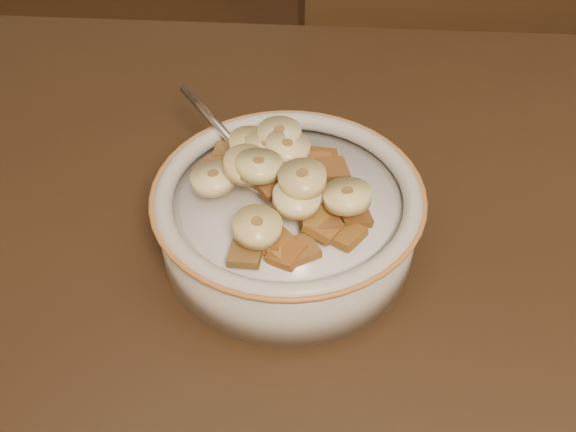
# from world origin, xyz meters

# --- Properties ---
(chair) EXTENTS (0.52, 0.52, 0.94)m
(chair) POSITION_xyz_m (-0.10, 0.48, 0.47)
(chair) COLOR #3B2816
(chair) RESTS_ON floor
(cereal_bowl) EXTENTS (0.18, 0.18, 0.04)m
(cereal_bowl) POSITION_xyz_m (-0.27, 0.12, 0.77)
(cereal_bowl) COLOR silver
(cereal_bowl) RESTS_ON table
(milk) EXTENTS (0.15, 0.15, 0.00)m
(milk) POSITION_xyz_m (-0.27, 0.12, 0.79)
(milk) COLOR silver
(milk) RESTS_ON cereal_bowl
(spoon) EXTENTS (0.05, 0.05, 0.01)m
(spoon) POSITION_xyz_m (-0.29, 0.14, 0.80)
(spoon) COLOR silver
(spoon) RESTS_ON cereal_bowl
(cereal_square_0) EXTENTS (0.03, 0.03, 0.01)m
(cereal_square_0) POSITION_xyz_m (-0.27, 0.08, 0.80)
(cereal_square_0) COLOR #9D671D
(cereal_square_0) RESTS_ON milk
(cereal_square_1) EXTENTS (0.02, 0.02, 0.01)m
(cereal_square_1) POSITION_xyz_m (-0.25, 0.16, 0.81)
(cereal_square_1) COLOR brown
(cereal_square_1) RESTS_ON milk
(cereal_square_2) EXTENTS (0.03, 0.03, 0.01)m
(cereal_square_2) POSITION_xyz_m (-0.23, 0.12, 0.80)
(cereal_square_2) COLOR brown
(cereal_square_2) RESTS_ON milk
(cereal_square_3) EXTENTS (0.03, 0.03, 0.01)m
(cereal_square_3) POSITION_xyz_m (-0.28, 0.09, 0.81)
(cereal_square_3) COLOR brown
(cereal_square_3) RESTS_ON milk
(cereal_square_4) EXTENTS (0.03, 0.03, 0.01)m
(cereal_square_4) POSITION_xyz_m (-0.28, 0.12, 0.81)
(cereal_square_4) COLOR brown
(cereal_square_4) RESTS_ON milk
(cereal_square_5) EXTENTS (0.02, 0.02, 0.01)m
(cereal_square_5) POSITION_xyz_m (-0.28, 0.08, 0.80)
(cereal_square_5) COLOR brown
(cereal_square_5) RESTS_ON milk
(cereal_square_6) EXTENTS (0.03, 0.03, 0.01)m
(cereal_square_6) POSITION_xyz_m (-0.32, 0.15, 0.80)
(cereal_square_6) COLOR brown
(cereal_square_6) RESTS_ON milk
(cereal_square_7) EXTENTS (0.03, 0.03, 0.01)m
(cereal_square_7) POSITION_xyz_m (-0.24, 0.09, 0.81)
(cereal_square_7) COLOR brown
(cereal_square_7) RESTS_ON milk
(cereal_square_8) EXTENTS (0.03, 0.03, 0.01)m
(cereal_square_8) POSITION_xyz_m (-0.23, 0.09, 0.80)
(cereal_square_8) COLOR brown
(cereal_square_8) RESTS_ON milk
(cereal_square_9) EXTENTS (0.03, 0.03, 0.01)m
(cereal_square_9) POSITION_xyz_m (-0.25, 0.08, 0.80)
(cereal_square_9) COLOR olive
(cereal_square_9) RESTS_ON milk
(cereal_square_10) EXTENTS (0.02, 0.02, 0.01)m
(cereal_square_10) POSITION_xyz_m (-0.25, 0.10, 0.81)
(cereal_square_10) COLOR olive
(cereal_square_10) RESTS_ON milk
(cereal_square_11) EXTENTS (0.03, 0.03, 0.01)m
(cereal_square_11) POSITION_xyz_m (-0.26, 0.07, 0.80)
(cereal_square_11) COLOR brown
(cereal_square_11) RESTS_ON milk
(cereal_square_12) EXTENTS (0.03, 0.03, 0.01)m
(cereal_square_12) POSITION_xyz_m (-0.22, 0.11, 0.80)
(cereal_square_12) COLOR brown
(cereal_square_12) RESTS_ON milk
(cereal_square_13) EXTENTS (0.03, 0.02, 0.01)m
(cereal_square_13) POSITION_xyz_m (-0.32, 0.16, 0.80)
(cereal_square_13) COLOR brown
(cereal_square_13) RESTS_ON milk
(cereal_square_14) EXTENTS (0.02, 0.02, 0.01)m
(cereal_square_14) POSITION_xyz_m (-0.32, 0.17, 0.80)
(cereal_square_14) COLOR brown
(cereal_square_14) RESTS_ON milk
(cereal_square_15) EXTENTS (0.02, 0.02, 0.01)m
(cereal_square_15) POSITION_xyz_m (-0.29, 0.07, 0.80)
(cereal_square_15) COLOR brown
(cereal_square_15) RESTS_ON milk
(cereal_square_16) EXTENTS (0.02, 0.02, 0.01)m
(cereal_square_16) POSITION_xyz_m (-0.28, 0.09, 0.81)
(cereal_square_16) COLOR brown
(cereal_square_16) RESTS_ON milk
(cereal_square_17) EXTENTS (0.03, 0.03, 0.01)m
(cereal_square_17) POSITION_xyz_m (-0.24, 0.15, 0.81)
(cereal_square_17) COLOR brown
(cereal_square_17) RESTS_ON milk
(cereal_square_18) EXTENTS (0.02, 0.02, 0.01)m
(cereal_square_18) POSITION_xyz_m (-0.25, 0.15, 0.81)
(cereal_square_18) COLOR brown
(cereal_square_18) RESTS_ON milk
(cereal_square_19) EXTENTS (0.03, 0.03, 0.01)m
(cereal_square_19) POSITION_xyz_m (-0.26, 0.07, 0.80)
(cereal_square_19) COLOR olive
(cereal_square_19) RESTS_ON milk
(cereal_square_20) EXTENTS (0.03, 0.03, 0.01)m
(cereal_square_20) POSITION_xyz_m (-0.24, 0.10, 0.81)
(cereal_square_20) COLOR brown
(cereal_square_20) RESTS_ON milk
(banana_slice_0) EXTENTS (0.04, 0.04, 0.01)m
(banana_slice_0) POSITION_xyz_m (-0.32, 0.12, 0.81)
(banana_slice_0) COLOR #FFEBAB
(banana_slice_0) RESTS_ON milk
(banana_slice_1) EXTENTS (0.04, 0.04, 0.01)m
(banana_slice_1) POSITION_xyz_m (-0.30, 0.16, 0.82)
(banana_slice_1) COLOR #F7E883
(banana_slice_1) RESTS_ON milk
(banana_slice_2) EXTENTS (0.04, 0.04, 0.01)m
(banana_slice_2) POSITION_xyz_m (-0.26, 0.11, 0.83)
(banana_slice_2) COLOR #CEBC78
(banana_slice_2) RESTS_ON milk
(banana_slice_3) EXTENTS (0.04, 0.04, 0.01)m
(banana_slice_3) POSITION_xyz_m (-0.28, 0.15, 0.82)
(banana_slice_3) COLOR beige
(banana_slice_3) RESTS_ON milk
(banana_slice_4) EXTENTS (0.04, 0.04, 0.01)m
(banana_slice_4) POSITION_xyz_m (-0.28, 0.08, 0.81)
(banana_slice_4) COLOR tan
(banana_slice_4) RESTS_ON milk
(banana_slice_5) EXTENTS (0.04, 0.04, 0.01)m
(banana_slice_5) POSITION_xyz_m (-0.23, 0.11, 0.82)
(banana_slice_5) COLOR #F9EA89
(banana_slice_5) RESTS_ON milk
(banana_slice_6) EXTENTS (0.04, 0.04, 0.01)m
(banana_slice_6) POSITION_xyz_m (-0.26, 0.10, 0.82)
(banana_slice_6) COLOR #FFE09E
(banana_slice_6) RESTS_ON milk
(banana_slice_7) EXTENTS (0.04, 0.04, 0.02)m
(banana_slice_7) POSITION_xyz_m (-0.29, 0.13, 0.82)
(banana_slice_7) COLOR #E9CB72
(banana_slice_7) RESTS_ON milk
(banana_slice_8) EXTENTS (0.04, 0.04, 0.01)m
(banana_slice_8) POSITION_xyz_m (-0.28, 0.16, 0.82)
(banana_slice_8) COLOR beige
(banana_slice_8) RESTS_ON milk
(banana_slice_9) EXTENTS (0.03, 0.03, 0.01)m
(banana_slice_9) POSITION_xyz_m (-0.27, 0.15, 0.82)
(banana_slice_9) COLOR #FFE289
(banana_slice_9) RESTS_ON milk
(banana_slice_10) EXTENTS (0.04, 0.04, 0.02)m
(banana_slice_10) POSITION_xyz_m (-0.29, 0.12, 0.83)
(banana_slice_10) COLOR #E8DE86
(banana_slice_10) RESTS_ON milk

